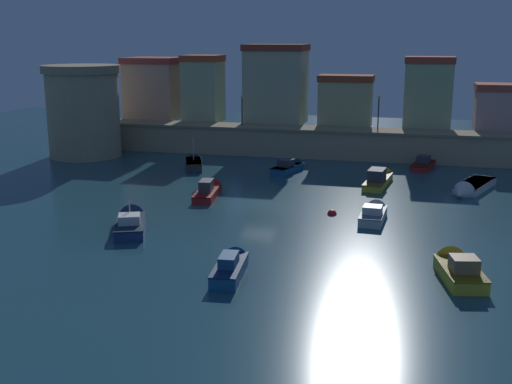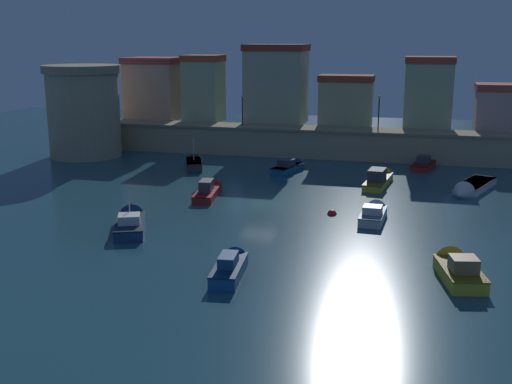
{
  "view_description": "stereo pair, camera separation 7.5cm",
  "coord_description": "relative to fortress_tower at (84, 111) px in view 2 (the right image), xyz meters",
  "views": [
    {
      "loc": [
        11.3,
        -45.2,
        12.25
      ],
      "look_at": [
        0.0,
        -0.72,
        1.07
      ],
      "focal_mm": 44.82,
      "sensor_mm": 36.0,
      "label": 1
    },
    {
      "loc": [
        11.37,
        -45.18,
        12.25
      ],
      "look_at": [
        0.0,
        -0.72,
        1.07
      ],
      "focal_mm": 44.82,
      "sensor_mm": 36.0,
      "label": 2
    }
  ],
  "objects": [
    {
      "name": "quay_lamp_1",
      "position": [
        29.78,
        5.8,
        0.57
      ],
      "size": [
        0.32,
        0.32,
        3.5
      ],
      "color": "black",
      "rests_on": "quay_wall"
    },
    {
      "name": "ground_plane",
      "position": [
        22.38,
        -14.63,
        -4.78
      ],
      "size": [
        111.78,
        111.78,
        0.0
      ],
      "primitive_type": "plane",
      "color": "#1E4756"
    },
    {
      "name": "moored_boat_10",
      "position": [
        30.81,
        -5.49,
        -4.3
      ],
      "size": [
        2.38,
        7.37,
        1.99
      ],
      "rotation": [
        0.0,
        0.0,
        1.45
      ],
      "color": "gold",
      "rests_on": "ground"
    },
    {
      "name": "moored_boat_1",
      "position": [
        17.87,
        -12.75,
        -4.36
      ],
      "size": [
        2.33,
        6.54,
        1.83
      ],
      "rotation": [
        0.0,
        0.0,
        1.71
      ],
      "color": "red",
      "rests_on": "ground"
    },
    {
      "name": "moored_boat_7",
      "position": [
        34.67,
        3.39,
        -4.42
      ],
      "size": [
        2.77,
        6.23,
        1.7
      ],
      "rotation": [
        0.0,
        0.0,
        1.37
      ],
      "color": "red",
      "rests_on": "ground"
    },
    {
      "name": "fortress_tower",
      "position": [
        0.0,
        0.0,
        0.0
      ],
      "size": [
        7.95,
        7.95,
        9.44
      ],
      "color": "tan",
      "rests_on": "ground"
    },
    {
      "name": "mooring_buoy_0",
      "position": [
        28.18,
        -16.28,
        -4.78
      ],
      "size": [
        0.68,
        0.68,
        0.68
      ],
      "primitive_type": "sphere",
      "color": "red",
      "rests_on": "ground"
    },
    {
      "name": "quay_lamp_0",
      "position": [
        15.47,
        5.8,
        0.4
      ],
      "size": [
        0.32,
        0.32,
        3.21
      ],
      "color": "black",
      "rests_on": "quay_wall"
    },
    {
      "name": "moored_boat_5",
      "position": [
        36.1,
        -26.56,
        -4.31
      ],
      "size": [
        2.84,
        5.46,
        1.97
      ],
      "rotation": [
        0.0,
        0.0,
        1.79
      ],
      "color": "gold",
      "rests_on": "ground"
    },
    {
      "name": "moored_boat_2",
      "position": [
        12.96,
        -2.75,
        -4.36
      ],
      "size": [
        3.28,
        5.65,
        3.07
      ],
      "rotation": [
        0.0,
        0.0,
        1.94
      ],
      "color": "#333338",
      "rests_on": "ground"
    },
    {
      "name": "quay_wall",
      "position": [
        22.38,
        5.8,
        -3.26
      ],
      "size": [
        45.74,
        3.89,
        3.02
      ],
      "color": "tan",
      "rests_on": "ground"
    },
    {
      "name": "old_town_backdrop",
      "position": [
        19.41,
        9.89,
        1.66
      ],
      "size": [
        44.85,
        5.67,
        8.66
      ],
      "color": "tan",
      "rests_on": "ground"
    },
    {
      "name": "moored_boat_0",
      "position": [
        31.14,
        -16.48,
        -4.37
      ],
      "size": [
        1.74,
        5.13,
        1.55
      ],
      "rotation": [
        0.0,
        0.0,
        1.52
      ],
      "color": "silver",
      "rests_on": "ground"
    },
    {
      "name": "moored_boat_8",
      "position": [
        22.4,
        -2.21,
        -4.35
      ],
      "size": [
        2.8,
        5.28,
        1.61
      ],
      "rotation": [
        0.0,
        0.0,
        1.28
      ],
      "color": "#195689",
      "rests_on": "ground"
    },
    {
      "name": "moored_boat_6",
      "position": [
        38.11,
        -6.91,
        -4.46
      ],
      "size": [
        4.3,
        7.41,
        1.77
      ],
      "rotation": [
        0.0,
        0.0,
        -1.94
      ],
      "color": "silver",
      "rests_on": "ground"
    },
    {
      "name": "moored_boat_4",
      "position": [
        15.72,
        -22.67,
        -4.35
      ],
      "size": [
        3.93,
        6.25,
        2.41
      ],
      "rotation": [
        0.0,
        0.0,
        1.96
      ],
      "color": "navy",
      "rests_on": "ground"
    },
    {
      "name": "moored_boat_3",
      "position": [
        24.53,
        -29.06,
        -4.32
      ],
      "size": [
        1.87,
        5.26,
        1.6
      ],
      "rotation": [
        0.0,
        0.0,
        1.67
      ],
      "color": "#195689",
      "rests_on": "ground"
    }
  ]
}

